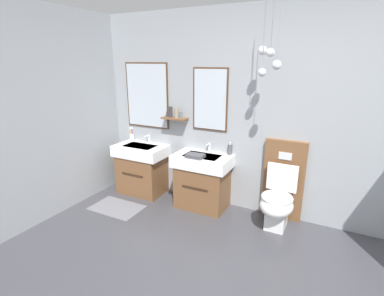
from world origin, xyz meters
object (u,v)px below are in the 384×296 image
(vanity_sink_right, at_px, (203,180))
(folded_hand_towel, at_px, (195,156))
(toothbrush_cup, at_px, (132,137))
(soap_dispenser, at_px, (230,149))
(toilet, at_px, (280,195))
(vanity_sink_left, at_px, (142,168))

(vanity_sink_right, xyz_separation_m, folded_hand_towel, (-0.04, -0.14, 0.37))
(vanity_sink_right, height_order, toothbrush_cup, toothbrush_cup)
(toothbrush_cup, bearing_deg, vanity_sink_right, -7.35)
(toothbrush_cup, xyz_separation_m, soap_dispenser, (1.57, 0.01, 0.02))
(toilet, distance_m, soap_dispenser, 0.83)
(vanity_sink_left, distance_m, soap_dispenser, 1.36)
(vanity_sink_left, xyz_separation_m, toilet, (1.98, 0.00, -0.00))
(vanity_sink_right, bearing_deg, folded_hand_towel, -105.59)
(vanity_sink_left, relative_size, soap_dispenser, 4.36)
(toilet, relative_size, toothbrush_cup, 4.86)
(vanity_sink_right, xyz_separation_m, soap_dispenser, (0.30, 0.17, 0.42))
(toilet, distance_m, toothbrush_cup, 2.31)
(vanity_sink_left, distance_m, toilet, 1.98)
(soap_dispenser, relative_size, folded_hand_towel, 0.77)
(vanity_sink_right, height_order, soap_dispenser, soap_dispenser)
(vanity_sink_left, bearing_deg, toilet, 0.10)
(vanity_sink_left, xyz_separation_m, soap_dispenser, (1.28, 0.17, 0.42))
(toothbrush_cup, bearing_deg, soap_dispenser, 0.37)
(vanity_sink_right, bearing_deg, toilet, 0.21)
(toothbrush_cup, relative_size, soap_dispenser, 1.21)
(vanity_sink_right, bearing_deg, soap_dispenser, 30.17)
(vanity_sink_left, relative_size, toothbrush_cup, 3.60)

